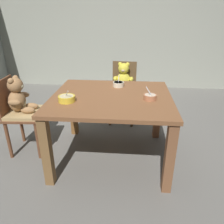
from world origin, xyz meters
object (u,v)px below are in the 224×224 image
object	(u,v)px
dining_table	(112,107)
teddy_chair_near_left	(20,105)
porridge_bowl_yellow_near_left	(67,99)
teddy_chair_far_center	(123,84)
porridge_bowl_cream_far_center	(118,84)
porridge_bowl_terracotta_near_right	(150,97)

from	to	relation	value
dining_table	teddy_chair_near_left	bearing A→B (deg)	176.78
porridge_bowl_yellow_near_left	teddy_chair_near_left	bearing A→B (deg)	157.52
teddy_chair_far_center	porridge_bowl_cream_far_center	xyz separation A→B (m)	(-0.03, -0.62, 0.19)
dining_table	porridge_bowl_terracotta_near_right	world-z (taller)	porridge_bowl_terracotta_near_right
teddy_chair_near_left	porridge_bowl_cream_far_center	size ratio (longest dim) A/B	6.59
teddy_chair_near_left	porridge_bowl_terracotta_near_right	bearing A→B (deg)	-8.75
teddy_chair_near_left	teddy_chair_far_center	world-z (taller)	teddy_chair_near_left
porridge_bowl_terracotta_near_right	dining_table	bearing A→B (deg)	169.03
dining_table	porridge_bowl_yellow_near_left	bearing A→B (deg)	-154.15
porridge_bowl_cream_far_center	porridge_bowl_terracotta_near_right	xyz separation A→B (m)	(0.31, -0.37, -0.00)
dining_table	teddy_chair_near_left	world-z (taller)	teddy_chair_near_left
porridge_bowl_cream_far_center	porridge_bowl_yellow_near_left	xyz separation A→B (m)	(-0.44, -0.48, 0.00)
dining_table	teddy_chair_far_center	distance (m)	0.92
porridge_bowl_terracotta_near_right	teddy_chair_far_center	bearing A→B (deg)	106.02
dining_table	teddy_chair_far_center	bearing A→B (deg)	85.04
porridge_bowl_terracotta_near_right	porridge_bowl_yellow_near_left	distance (m)	0.76
teddy_chair_near_left	teddy_chair_far_center	distance (m)	1.36
dining_table	porridge_bowl_terracotta_near_right	size ratio (longest dim) A/B	9.54
teddy_chair_far_center	porridge_bowl_cream_far_center	size ratio (longest dim) A/B	6.47
teddy_chair_far_center	porridge_bowl_cream_far_center	distance (m)	0.65
porridge_bowl_yellow_near_left	porridge_bowl_cream_far_center	bearing A→B (deg)	47.97
teddy_chair_near_left	dining_table	bearing A→B (deg)	-6.62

